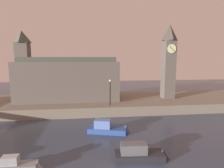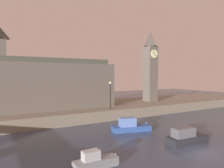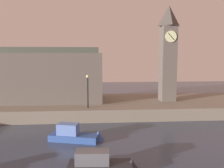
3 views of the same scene
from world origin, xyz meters
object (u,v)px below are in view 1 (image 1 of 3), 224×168
object	(u,v)px
streetlamp	(110,89)
boat_barge_dark	(144,154)
parliament_hall	(67,78)
clock_tower	(169,61)
boat_cruiser_grey	(19,166)
boat_tour_blue	(111,128)

from	to	relation	value
streetlamp	boat_barge_dark	xyz separation A→B (m)	(1.52, -12.95, -3.47)
parliament_hall	boat_barge_dark	distance (m)	20.72
clock_tower	boat_barge_dark	distance (m)	21.09
boat_barge_dark	clock_tower	bearing A→B (deg)	60.87
parliament_hall	streetlamp	size ratio (longest dim) A/B	4.30
boat_cruiser_grey	boat_barge_dark	bearing A→B (deg)	2.97
parliament_hall	boat_barge_dark	bearing A→B (deg)	-64.47
boat_barge_dark	boat_tour_blue	world-z (taller)	boat_tour_blue
streetlamp	boat_barge_dark	bearing A→B (deg)	-83.32
streetlamp	boat_cruiser_grey	size ratio (longest dim) A/B	1.10
parliament_hall	boat_tour_blue	size ratio (longest dim) A/B	3.22
parliament_hall	streetlamp	bearing A→B (deg)	-36.24
clock_tower	parliament_hall	world-z (taller)	clock_tower
boat_barge_dark	boat_tour_blue	distance (m)	6.41
boat_barge_dark	parliament_hall	bearing A→B (deg)	115.53
parliament_hall	boat_tour_blue	distance (m)	14.60
boat_cruiser_grey	parliament_hall	bearing A→B (deg)	86.29
boat_cruiser_grey	boat_tour_blue	bearing A→B (deg)	40.23
streetlamp	boat_barge_dark	size ratio (longest dim) A/B	0.81
boat_tour_blue	clock_tower	bearing A→B (deg)	43.43
parliament_hall	boat_tour_blue	world-z (taller)	parliament_hall
boat_cruiser_grey	boat_tour_blue	world-z (taller)	boat_tour_blue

